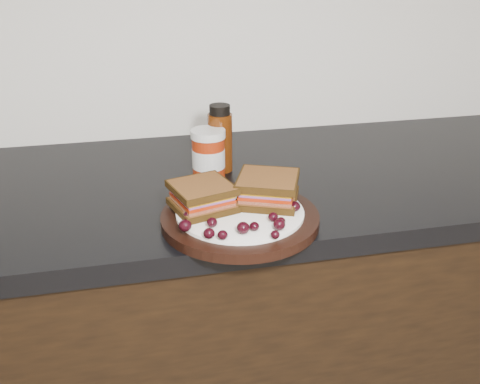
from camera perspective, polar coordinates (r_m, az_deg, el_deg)
The scene contains 29 objects.
base_cabinets at distance 1.39m, azimuth -1.87°, elevation -16.59°, with size 3.96×0.58×0.86m, color black.
countertop at distance 1.15m, azimuth -2.17°, elevation 0.61°, with size 3.98×0.60×0.04m, color black.
plate at distance 0.95m, azimuth 0.00°, elevation -2.80°, with size 0.28×0.28×0.02m, color black.
sandwich_left at distance 0.94m, azimuth -4.06°, elevation -0.47°, with size 0.10×0.10×0.05m, color brown, non-canonical shape.
sandwich_right at distance 0.97m, azimuth 2.97°, elevation 0.31°, with size 0.11×0.11×0.05m, color brown, non-canonical shape.
grape_0 at distance 0.88m, azimuth -5.87°, elevation -3.57°, with size 0.02×0.02×0.02m, color black.
grape_1 at distance 0.89m, azimuth -3.00°, elevation -3.26°, with size 0.02×0.02×0.02m, color black.
grape_2 at distance 0.85m, azimuth -3.31°, elevation -4.42°, with size 0.02×0.02×0.02m, color black.
grape_3 at distance 0.85m, azimuth -1.87°, elevation -4.60°, with size 0.02×0.02×0.02m, color black.
grape_4 at distance 0.86m, azimuth 0.33°, elevation -3.85°, with size 0.02×0.02×0.02m, color black.
grape_5 at distance 0.87m, azimuth 1.54°, elevation -3.68°, with size 0.02×0.02×0.02m, color black.
grape_6 at distance 0.85m, azimuth 3.77°, elevation -4.56°, with size 0.02×0.02×0.01m, color black.
grape_7 at distance 0.88m, azimuth 4.20°, elevation -3.49°, with size 0.02×0.02×0.02m, color black.
grape_8 at distance 0.89m, azimuth 4.39°, elevation -3.15°, with size 0.02×0.02×0.01m, color black.
grape_9 at distance 0.90m, azimuth 3.55°, elevation -2.67°, with size 0.02×0.02×0.02m, color black.
grape_10 at distance 0.94m, azimuth 5.86°, elevation -1.53°, with size 0.02×0.02×0.02m, color black.
grape_11 at distance 0.95m, azimuth 3.88°, elevation -1.22°, with size 0.02×0.02×0.02m, color black.
grape_12 at distance 0.96m, azimuth 4.48°, elevation -0.82°, with size 0.02×0.02×0.02m, color black.
grape_13 at distance 0.99m, azimuth 3.20°, elevation -0.20°, with size 0.02×0.02×0.01m, color black.
grape_14 at distance 0.99m, azimuth -2.79°, elevation -0.22°, with size 0.02×0.02×0.02m, color black.
grape_15 at distance 0.97m, azimuth -3.11°, elevation -0.75°, with size 0.02×0.02×0.02m, color black.
grape_16 at distance 0.94m, azimuth -5.18°, elevation -1.64°, with size 0.02×0.02×0.01m, color black.
grape_17 at distance 0.92m, azimuth -5.00°, elevation -1.93°, with size 0.02×0.02×0.02m, color black.
grape_18 at distance 0.91m, azimuth -5.53°, elevation -2.53°, with size 0.02×0.02×0.02m, color black.
grape_19 at distance 0.98m, azimuth -3.46°, elevation -0.30°, with size 0.02×0.02×0.02m, color black.
grape_20 at distance 0.94m, azimuth -2.87°, elevation -1.62°, with size 0.02×0.02×0.01m, color black.
grape_21 at distance 0.92m, azimuth -3.33°, elevation -2.01°, with size 0.02×0.02×0.02m, color black.
condiment_jar at distance 1.12m, azimuth -3.39°, elevation 4.03°, with size 0.07×0.07×0.11m, color #98260B.
oil_bottle at distance 1.15m, azimuth -2.14°, elevation 5.76°, with size 0.05×0.05×0.15m, color #481D07.
Camera 1 is at (-0.18, 0.67, 1.35)m, focal length 40.00 mm.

